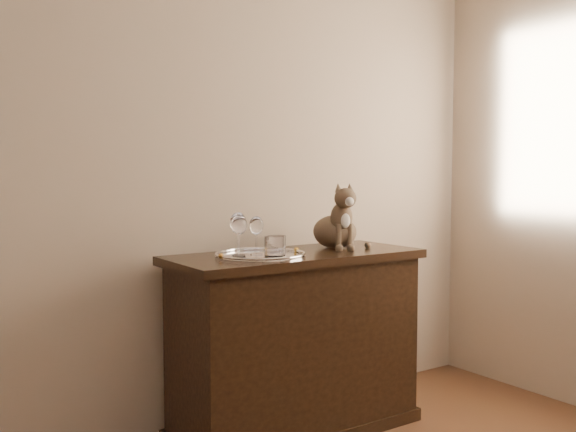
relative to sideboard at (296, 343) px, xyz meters
name	(u,v)px	position (x,y,z in m)	size (l,w,h in m)	color
wall_back	(146,144)	(-0.60, 0.31, 0.93)	(4.00, 0.10, 2.70)	tan
sideboard	(296,343)	(0.00, 0.00, 0.00)	(1.20, 0.50, 0.85)	black
tray	(260,256)	(-0.21, -0.03, 0.43)	(0.40, 0.40, 0.01)	silver
wine_glass_a	(238,234)	(-0.30, 0.00, 0.53)	(0.07, 0.07, 0.19)	silver
wine_glass_c	(239,236)	(-0.32, -0.03, 0.52)	(0.07, 0.07, 0.18)	silver
wine_glass_d	(256,235)	(-0.22, -0.01, 0.52)	(0.06, 0.06, 0.17)	silver
tumbler_a	(277,246)	(-0.16, -0.09, 0.48)	(0.08, 0.08, 0.09)	silver
tumbler_b	(274,247)	(-0.21, -0.15, 0.48)	(0.08, 0.08, 0.09)	white
cat	(335,215)	(0.27, 0.04, 0.59)	(0.32, 0.30, 0.32)	#4E412E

